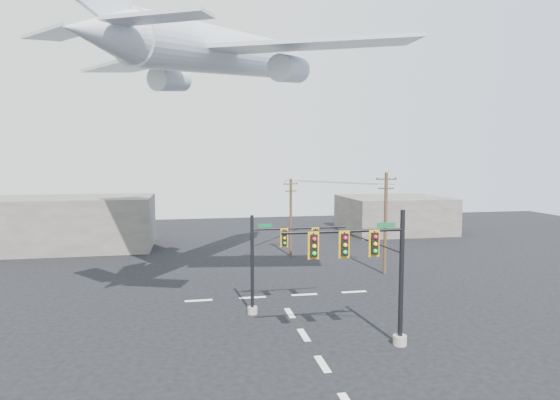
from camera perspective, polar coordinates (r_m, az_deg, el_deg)
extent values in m
plane|color=black|center=(25.22, 5.20, -19.30)|extent=(120.00, 120.00, 0.00)
cube|color=silver|center=(25.22, 5.20, -19.28)|extent=(0.40, 2.00, 0.01)
cube|color=silver|center=(28.78, 2.92, -16.10)|extent=(0.40, 2.00, 0.01)
cube|color=silver|center=(32.45, 1.19, -13.61)|extent=(0.40, 2.00, 0.01)
cube|color=silver|center=(35.62, -9.89, -11.97)|extent=(2.00, 0.40, 0.01)
cube|color=silver|center=(35.89, -3.36, -11.77)|extent=(2.00, 0.40, 0.01)
cube|color=silver|center=(36.59, 2.99, -11.44)|extent=(2.00, 0.40, 0.01)
cube|color=silver|center=(37.72, 9.01, -10.99)|extent=(2.00, 0.40, 0.01)
cylinder|color=gray|center=(28.10, 14.40, -16.22)|extent=(0.76, 0.76, 0.54)
cylinder|color=black|center=(27.03, 14.57, -9.21)|extent=(0.26, 0.26, 7.62)
cylinder|color=black|center=(25.23, 7.74, -3.80)|extent=(6.76, 0.17, 0.17)
cylinder|color=black|center=(25.92, 11.28, -5.08)|extent=(3.62, 0.09, 0.09)
cube|color=black|center=(25.78, 11.41, -5.21)|extent=(0.37, 0.33, 1.20)
cube|color=#C5880B|center=(25.80, 11.40, -5.20)|extent=(0.60, 0.04, 1.47)
sphere|color=red|center=(25.55, 11.59, -4.44)|extent=(0.22, 0.22, 0.22)
sphere|color=yellow|center=(25.61, 11.57, -5.28)|extent=(0.22, 0.22, 0.22)
sphere|color=#0BB729|center=(25.68, 11.56, -6.12)|extent=(0.22, 0.22, 0.22)
cube|color=black|center=(25.19, 7.84, -5.40)|extent=(0.37, 0.33, 1.20)
cube|color=#C5880B|center=(25.22, 7.82, -5.39)|extent=(0.60, 0.04, 1.47)
sphere|color=red|center=(24.96, 7.98, -4.61)|extent=(0.22, 0.22, 0.22)
sphere|color=yellow|center=(25.02, 7.97, -5.47)|extent=(0.22, 0.22, 0.22)
sphere|color=#0BB729|center=(25.09, 7.96, -6.33)|extent=(0.22, 0.22, 0.22)
cube|color=black|center=(24.71, 4.10, -5.57)|extent=(0.37, 0.33, 1.20)
cube|color=#C5880B|center=(24.73, 4.09, -5.56)|extent=(0.60, 0.04, 1.47)
sphere|color=red|center=(24.47, 4.22, -4.77)|extent=(0.22, 0.22, 0.22)
sphere|color=yellow|center=(24.54, 4.21, -5.64)|extent=(0.22, 0.22, 0.22)
sphere|color=#0BB729|center=(24.61, 4.21, -6.52)|extent=(0.22, 0.22, 0.22)
cube|color=#0C552B|center=(25.99, 12.82, -3.02)|extent=(1.03, 0.04, 0.28)
cylinder|color=gray|center=(32.32, -3.38, -13.27)|extent=(0.67, 0.67, 0.48)
cylinder|color=black|center=(31.48, -3.41, -7.91)|extent=(0.23, 0.23, 6.68)
cylinder|color=black|center=(31.60, 2.39, -3.45)|extent=(6.45, 0.15, 0.15)
cylinder|color=black|center=(31.37, -0.49, -4.57)|extent=(3.42, 0.08, 0.08)
cube|color=black|center=(31.34, 0.52, -4.63)|extent=(0.32, 0.29, 1.05)
cube|color=#C5880B|center=(31.35, 0.52, -4.62)|extent=(0.52, 0.04, 1.29)
sphere|color=red|center=(31.12, 0.58, -4.07)|extent=(0.19, 0.19, 0.19)
sphere|color=yellow|center=(31.18, 0.58, -4.68)|extent=(0.19, 0.19, 0.19)
sphere|color=#0BB729|center=(31.24, 0.58, -5.28)|extent=(0.19, 0.19, 0.19)
cube|color=black|center=(31.82, 4.33, -4.50)|extent=(0.32, 0.29, 1.05)
cube|color=#C5880B|center=(31.84, 4.32, -4.49)|extent=(0.52, 0.04, 1.29)
sphere|color=red|center=(31.61, 4.41, -3.95)|extent=(0.19, 0.19, 0.19)
sphere|color=yellow|center=(31.67, 4.41, -4.54)|extent=(0.19, 0.19, 0.19)
sphere|color=#0BB729|center=(31.72, 4.41, -5.14)|extent=(0.19, 0.19, 0.19)
cube|color=#0C552B|center=(31.06, -1.85, -3.15)|extent=(0.91, 0.04, 0.25)
cylinder|color=#4C3420|center=(43.00, 12.73, -2.82)|extent=(0.31, 0.31, 9.19)
cube|color=#4C3420|center=(42.65, 12.83, 2.48)|extent=(1.83, 0.43, 0.12)
cube|color=#4C3420|center=(42.69, 12.81, 1.39)|extent=(1.43, 0.36, 0.12)
cylinder|color=black|center=(42.45, 11.76, 2.63)|extent=(0.10, 0.10, 0.12)
cylinder|color=black|center=(42.64, 12.83, 2.62)|extent=(0.10, 0.10, 0.12)
cylinder|color=black|center=(42.85, 13.90, 2.61)|extent=(0.10, 0.10, 0.12)
cylinder|color=#4C3420|center=(49.70, 1.32, -2.17)|extent=(0.28, 0.28, 8.29)
cube|color=#4C3420|center=(49.38, 1.33, 1.96)|extent=(1.62, 0.64, 0.11)
cube|color=#4C3420|center=(49.43, 1.33, 1.10)|extent=(1.27, 0.52, 0.11)
cylinder|color=black|center=(49.00, 0.58, 2.05)|extent=(0.09, 0.09, 0.11)
cylinder|color=black|center=(49.38, 1.33, 2.07)|extent=(0.09, 0.09, 0.11)
cylinder|color=black|center=(49.76, 2.07, 2.09)|extent=(0.09, 0.09, 0.11)
cylinder|color=black|center=(45.56, 5.72, 2.15)|extent=(6.67, 9.19, 0.03)
cylinder|color=black|center=(46.03, 7.58, 2.16)|extent=(6.81, 9.19, 0.03)
cylinder|color=silver|center=(36.34, -6.35, 17.49)|extent=(14.68, 18.72, 5.75)
cone|color=silver|center=(47.50, 1.72, 16.45)|extent=(5.50, 5.88, 3.78)
cone|color=silver|center=(26.42, -21.12, 18.52)|extent=(5.21, 5.66, 3.46)
cube|color=silver|center=(39.36, -16.86, 15.63)|extent=(10.45, 13.73, 0.82)
cube|color=silver|center=(31.93, 4.13, 18.38)|extent=(13.80, 6.91, 0.82)
cylinder|color=silver|center=(38.55, -13.28, 14.12)|extent=(3.49, 3.87, 2.21)
cylinder|color=silver|center=(33.40, 1.11, 15.69)|extent=(3.49, 3.87, 2.21)
cube|color=silver|center=(29.19, -25.07, 18.01)|extent=(4.95, 5.34, 0.46)
cube|color=silver|center=(24.80, -14.65, 20.75)|extent=(5.54, 3.88, 0.46)
cube|color=slate|center=(59.13, -24.03, -2.57)|extent=(18.00, 10.00, 6.00)
cube|color=slate|center=(68.72, 13.70, -1.69)|extent=(14.00, 12.00, 5.00)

